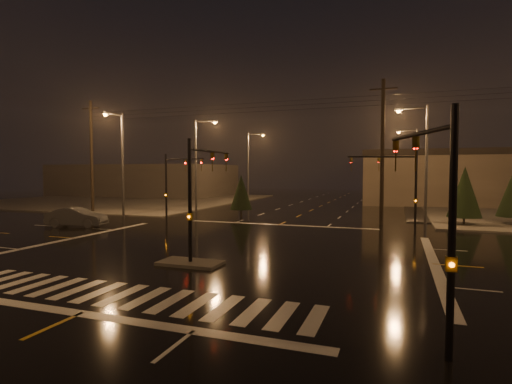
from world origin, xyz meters
TOP-DOWN VIEW (x-y plane):
  - ground at (0.00, 0.00)m, footprint 140.00×140.00m
  - sidewalk_nw at (-30.00, 30.00)m, footprint 36.00×36.00m
  - median_island at (0.00, -4.00)m, footprint 3.00×1.60m
  - crosswalk at (0.00, -9.00)m, footprint 15.00×2.60m
  - stop_bar_near at (0.00, -11.00)m, footprint 16.00×0.50m
  - stop_bar_far at (0.00, 11.00)m, footprint 16.00×0.50m
  - commercial_block at (-35.00, 42.00)m, footprint 30.00×18.00m
  - signal_mast_median at (0.00, -3.07)m, footprint 0.25×4.59m
  - signal_mast_ne at (9.50, 10.14)m, footprint 4.84×1.86m
  - signal_mast_nw at (-9.50, 10.14)m, footprint 4.84×1.86m
  - signal_mast_se at (10.23, -9.75)m, footprint 1.55×3.87m
  - streetlight_1 at (-11.18, 18.00)m, footprint 2.77×0.32m
  - streetlight_2 at (-11.18, 34.00)m, footprint 2.77×0.32m
  - streetlight_3 at (11.18, 16.00)m, footprint 2.77×0.32m
  - streetlight_4 at (11.18, 36.00)m, footprint 2.77×0.32m
  - streetlight_5 at (-16.00, 11.18)m, footprint 0.32×2.77m
  - utility_pole_0 at (-22.00, 14.00)m, footprint 2.20×0.32m
  - utility_pole_1 at (8.00, 14.00)m, footprint 2.20×0.32m
  - conifer_0 at (14.41, 15.67)m, footprint 2.65×2.65m
  - conifer_3 at (-5.20, 15.51)m, footprint 2.18×2.18m
  - car_crossing at (-14.95, 4.39)m, footprint 4.94×2.73m

SIDE VIEW (x-z plane):
  - ground at x=0.00m, z-range 0.00..0.00m
  - crosswalk at x=0.00m, z-range 0.00..0.01m
  - stop_bar_near at x=0.00m, z-range 0.00..0.01m
  - stop_bar_far at x=0.00m, z-range 0.00..0.01m
  - sidewalk_nw at x=-30.00m, z-range 0.00..0.12m
  - median_island at x=0.00m, z-range 0.00..0.15m
  - car_crossing at x=-14.95m, z-range 0.00..1.54m
  - conifer_3 at x=-5.20m, z-range 0.35..4.46m
  - conifer_0 at x=14.41m, z-range 0.35..5.19m
  - commercial_block at x=-35.00m, z-range 0.00..5.60m
  - signal_mast_se at x=10.23m, z-range 0.71..6.71m
  - signal_mast_median at x=0.00m, z-range 0.75..6.75m
  - signal_mast_ne at x=9.50m, z-range 0.79..6.79m
  - signal_mast_nw at x=-9.50m, z-range 0.79..6.79m
  - streetlight_1 at x=-11.18m, z-range 0.80..10.80m
  - streetlight_2 at x=-11.18m, z-range 0.80..10.80m
  - streetlight_3 at x=11.18m, z-range 0.80..10.80m
  - streetlight_4 at x=11.18m, z-range 0.80..10.80m
  - streetlight_5 at x=-16.00m, z-range 0.80..10.80m
  - utility_pole_0 at x=-22.00m, z-range 0.13..12.13m
  - utility_pole_1 at x=8.00m, z-range 0.13..12.13m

